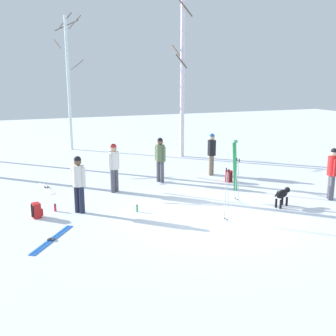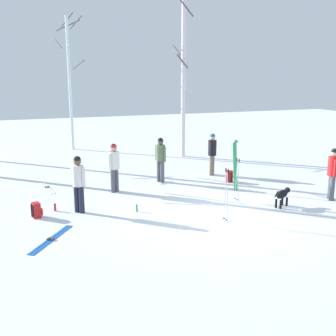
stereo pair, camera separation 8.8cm
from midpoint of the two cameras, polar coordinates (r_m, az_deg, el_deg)
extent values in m
plane|color=white|center=(12.12, 6.36, -6.50)|extent=(60.00, 60.00, 0.00)
cylinder|color=#4C4C56|center=(14.29, -7.92, -1.82)|extent=(0.16, 0.16, 0.82)
cylinder|color=#4C4C56|center=(14.42, -7.44, -1.67)|extent=(0.16, 0.16, 0.82)
cylinder|color=silver|center=(14.20, -7.77, 1.07)|extent=(0.34, 0.34, 0.62)
sphere|color=tan|center=(14.12, -7.82, 2.74)|extent=(0.22, 0.22, 0.22)
sphere|color=#B22626|center=(14.11, -7.82, 2.98)|extent=(0.21, 0.21, 0.21)
cylinder|color=silver|center=(14.05, -8.33, 0.84)|extent=(0.10, 0.10, 0.56)
cylinder|color=silver|center=(14.36, -7.21, 1.14)|extent=(0.10, 0.10, 0.56)
cylinder|color=#4C4C56|center=(15.62, -1.50, -0.45)|extent=(0.16, 0.16, 0.82)
cylinder|color=#4C4C56|center=(15.50, -1.01, -0.55)|extent=(0.16, 0.16, 0.82)
cylinder|color=#566B47|center=(15.41, -1.27, 2.11)|extent=(0.34, 0.34, 0.62)
sphere|color=brown|center=(15.33, -1.28, 3.65)|extent=(0.22, 0.22, 0.22)
sphere|color=black|center=(15.32, -1.28, 3.88)|extent=(0.21, 0.21, 0.21)
cylinder|color=#566B47|center=(15.55, -1.84, 2.13)|extent=(0.10, 0.10, 0.56)
cylinder|color=#566B47|center=(15.27, -0.69, 1.94)|extent=(0.10, 0.10, 0.56)
cylinder|color=#72604C|center=(16.85, 6.02, 0.47)|extent=(0.16, 0.16, 0.82)
cylinder|color=#72604C|center=(16.68, 5.87, 0.35)|extent=(0.16, 0.16, 0.82)
cylinder|color=black|center=(16.62, 6.00, 2.83)|extent=(0.34, 0.34, 0.62)
sphere|color=beige|center=(16.56, 6.03, 4.27)|extent=(0.22, 0.22, 0.22)
sphere|color=#265999|center=(16.55, 6.04, 4.47)|extent=(0.21, 0.21, 0.21)
cylinder|color=black|center=(16.83, 6.17, 2.88)|extent=(0.10, 0.10, 0.56)
cylinder|color=black|center=(16.43, 5.82, 2.65)|extent=(0.10, 0.10, 0.56)
cylinder|color=#1E2338|center=(12.44, -12.83, -4.24)|extent=(0.16, 0.16, 0.82)
cylinder|color=#1E2338|center=(12.33, -12.18, -4.37)|extent=(0.16, 0.16, 0.82)
cylinder|color=silver|center=(12.20, -12.67, -1.07)|extent=(0.34, 0.34, 0.62)
sphere|color=brown|center=(12.11, -12.77, 0.86)|extent=(0.22, 0.22, 0.22)
sphere|color=black|center=(12.09, -12.78, 1.14)|extent=(0.21, 0.21, 0.21)
cylinder|color=silver|center=(12.34, -13.42, -1.05)|extent=(0.10, 0.10, 0.56)
cylinder|color=silver|center=(12.07, -11.90, -1.27)|extent=(0.10, 0.10, 0.56)
cylinder|color=#4C4C56|center=(14.48, 21.58, -2.43)|extent=(0.16, 0.16, 0.82)
cylinder|color=#4C4C56|center=(14.31, 21.80, -2.62)|extent=(0.16, 0.16, 0.82)
cylinder|color=red|center=(14.23, 21.93, 0.28)|extent=(0.34, 0.34, 0.62)
sphere|color=beige|center=(14.15, 22.07, 1.94)|extent=(0.22, 0.22, 0.22)
sphere|color=black|center=(14.14, 22.09, 2.18)|extent=(0.21, 0.21, 0.21)
cylinder|color=red|center=(14.43, 21.67, 0.38)|extent=(0.10, 0.10, 0.56)
cylinder|color=red|center=(14.04, 22.18, 0.01)|extent=(0.10, 0.10, 0.56)
ellipsoid|color=black|center=(13.10, 15.49, -3.53)|extent=(0.64, 0.45, 0.26)
sphere|color=black|center=(13.37, 16.19, -2.96)|extent=(0.18, 0.18, 0.18)
ellipsoid|color=black|center=(13.43, 16.31, -2.98)|extent=(0.12, 0.10, 0.06)
cylinder|color=black|center=(12.77, 14.77, -3.53)|extent=(0.19, 0.11, 0.17)
cylinder|color=black|center=(13.37, 15.53, -4.41)|extent=(0.07, 0.07, 0.28)
cylinder|color=black|center=(13.30, 16.12, -4.53)|extent=(0.07, 0.07, 0.28)
cylinder|color=black|center=(13.04, 14.72, -4.80)|extent=(0.07, 0.07, 0.28)
cylinder|color=black|center=(12.97, 15.32, -4.93)|extent=(0.07, 0.07, 0.28)
cube|color=green|center=(14.48, 9.31, 0.17)|extent=(0.16, 0.10, 1.73)
cube|color=green|center=(14.31, 9.44, 3.70)|extent=(0.06, 0.04, 0.10)
cube|color=green|center=(14.48, 9.08, 0.18)|extent=(0.16, 0.10, 1.73)
cube|color=green|center=(14.31, 9.20, 3.71)|extent=(0.06, 0.04, 0.10)
cube|color=white|center=(15.44, -16.60, -2.68)|extent=(0.32, 1.77, 0.02)
cube|color=#333338|center=(15.48, -16.65, -2.55)|extent=(0.08, 0.13, 0.03)
cube|color=white|center=(15.42, -16.96, -2.72)|extent=(0.32, 1.77, 0.02)
cube|color=#333338|center=(15.46, -17.01, -2.60)|extent=(0.08, 0.13, 0.03)
cube|color=blue|center=(10.72, -16.36, -9.55)|extent=(1.16, 1.62, 0.02)
cube|color=#333338|center=(10.67, -16.50, -9.53)|extent=(0.12, 0.13, 0.03)
cube|color=blue|center=(10.67, -15.89, -9.62)|extent=(1.16, 1.62, 0.02)
cube|color=#333338|center=(10.62, -16.03, -9.60)|extent=(0.12, 0.13, 0.03)
cylinder|color=#B2B2BC|center=(11.44, 7.84, -3.96)|extent=(0.02, 0.11, 1.42)
cylinder|color=black|center=(11.25, 7.96, -0.25)|extent=(0.04, 0.04, 0.10)
cylinder|color=black|center=(11.64, 7.75, -6.99)|extent=(0.07, 0.07, 0.01)
cylinder|color=#B2B2BC|center=(11.33, 8.18, -4.14)|extent=(0.02, 0.11, 1.42)
cylinder|color=black|center=(11.14, 8.30, -0.39)|extent=(0.04, 0.04, 0.10)
cylinder|color=black|center=(11.53, 8.08, -7.19)|extent=(0.07, 0.07, 0.01)
cylinder|color=#B2B2BC|center=(13.38, 9.32, -1.79)|extent=(0.02, 0.10, 1.31)
cylinder|color=black|center=(13.22, 9.43, 1.18)|extent=(0.04, 0.04, 0.10)
cylinder|color=black|center=(13.54, 9.23, -4.19)|extent=(0.07, 0.07, 0.01)
cylinder|color=#B2B2BC|center=(13.26, 9.65, -1.94)|extent=(0.02, 0.10, 1.31)
cylinder|color=black|center=(13.10, 9.76, 1.06)|extent=(0.04, 0.04, 0.10)
cylinder|color=black|center=(13.42, 9.55, -4.36)|extent=(0.07, 0.07, 0.01)
cube|color=red|center=(12.32, -18.15, -5.67)|extent=(0.26, 0.30, 0.44)
cube|color=red|center=(12.37, -17.56, -5.87)|extent=(0.10, 0.20, 0.20)
cube|color=black|center=(12.22, -18.57, -5.85)|extent=(0.03, 0.04, 0.37)
cube|color=black|center=(12.35, -18.76, -5.66)|extent=(0.03, 0.04, 0.37)
cube|color=red|center=(15.78, 8.36, -1.15)|extent=(0.32, 0.28, 0.44)
cube|color=red|center=(15.92, 8.29, -1.26)|extent=(0.20, 0.13, 0.20)
cube|color=black|center=(15.68, 8.68, -1.25)|extent=(0.04, 0.04, 0.37)
cube|color=black|center=(15.66, 8.16, -1.25)|extent=(0.04, 0.04, 0.37)
cylinder|color=red|center=(12.77, -15.72, -5.39)|extent=(0.07, 0.07, 0.21)
cylinder|color=black|center=(12.74, -15.75, -4.89)|extent=(0.05, 0.05, 0.02)
cylinder|color=green|center=(12.29, -4.55, -5.69)|extent=(0.06, 0.06, 0.20)
cylinder|color=black|center=(12.26, -4.56, -5.21)|extent=(0.04, 0.04, 0.02)
cylinder|color=silver|center=(22.87, -13.87, 11.27)|extent=(0.16, 0.16, 7.04)
cylinder|color=brown|center=(22.76, -15.40, 16.44)|extent=(0.25, 1.01, 0.53)
cylinder|color=brown|center=(23.36, -14.29, 19.44)|extent=(0.69, 0.19, 0.81)
cylinder|color=brown|center=(23.33, -13.07, 19.26)|extent=(0.52, 1.08, 0.61)
cylinder|color=brown|center=(23.18, -12.73, 13.92)|extent=(0.51, 1.13, 0.50)
cylinder|color=brown|center=(23.64, -14.13, 18.81)|extent=(1.26, 0.36, 0.61)
cylinder|color=silver|center=(20.24, 1.91, 12.39)|extent=(0.21, 0.21, 7.68)
cylinder|color=brown|center=(20.00, 1.76, 14.72)|extent=(0.51, 0.40, 0.69)
cylinder|color=brown|center=(20.14, 2.25, 21.60)|extent=(0.76, 0.19, 0.85)
cylinder|color=brown|center=(20.11, 0.96, 16.17)|extent=(0.13, 0.78, 0.53)
camera|label=1|loc=(0.04, -90.19, -0.04)|focal=43.51mm
camera|label=2|loc=(0.04, 89.81, 0.04)|focal=43.51mm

